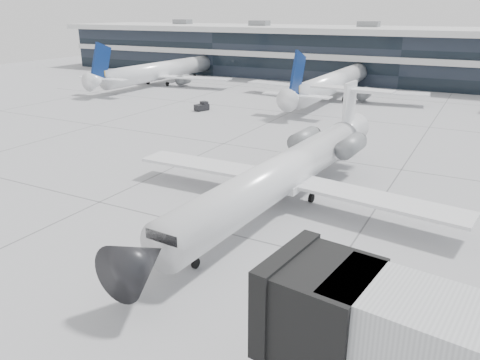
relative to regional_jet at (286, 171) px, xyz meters
The scene contains 7 objects.
ground 8.14m from the regional_jet, 115.37° to the right, with size 220.00×220.00×0.00m, color gray.
terminal 75.18m from the regional_jet, 92.51° to the left, with size 170.00×22.00×10.00m, color black.
bg_jet_left 68.19m from the regional_jet, 135.13° to the left, with size 32.00×40.00×9.60m, color white, non-canonical shape.
bg_jet_center 49.45m from the regional_jet, 103.21° to the left, with size 32.00×40.00×9.60m, color white, non-canonical shape.
regional_jet is the anchor object (origin of this frame).
traffic_cone 16.90m from the regional_jet, 158.35° to the left, with size 0.45×0.45×0.52m.
far_tug 38.34m from the regional_jet, 132.57° to the left, with size 1.94×2.46×1.37m.
Camera 1 is at (16.52, -25.37, 14.56)m, focal length 35.00 mm.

